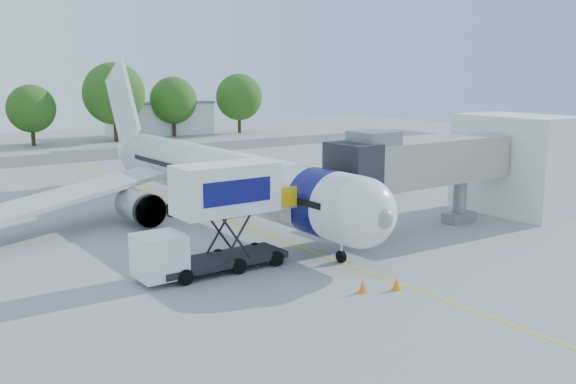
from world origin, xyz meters
TOP-DOWN VIEW (x-y plane):
  - ground at (0.00, 0.00)m, footprint 160.00×160.00m
  - guidance_line at (0.00, 0.00)m, footprint 0.15×70.00m
  - taxiway_strip at (0.00, 42.00)m, footprint 120.00×10.00m
  - aircraft at (0.00, 4.12)m, footprint 34.17×37.73m
  - jet_bridge at (7.99, -7.00)m, footprint 13.90×3.20m
  - terminal_stub at (18.50, -7.00)m, footprint 5.00×8.00m
  - catering_hiloader at (-6.27, -7.00)m, footprint 8.50×2.44m
  - ground_tug at (0.21, -19.27)m, footprint 3.89×2.06m
  - safety_cone_a at (-0.75, -14.39)m, footprint 0.39×0.39m
  - safety_cone_b at (-2.28, -13.74)m, footprint 0.39×0.39m
  - outbuilding_right at (22.00, 62.00)m, footprint 16.40×7.40m
  - tree_d at (1.06, 57.54)m, footprint 6.55×6.55m
  - tree_e at (12.31, 56.07)m, footprint 8.96×8.96m
  - tree_f at (22.54, 58.02)m, footprint 7.30×7.30m
  - tree_g at (33.99, 57.09)m, footprint 7.65×7.65m

SIDE VIEW (x-z plane):
  - ground at x=0.00m, z-range 0.00..0.00m
  - taxiway_strip at x=0.00m, z-range 0.00..0.01m
  - guidance_line at x=0.00m, z-range 0.00..0.01m
  - safety_cone_a at x=-0.75m, z-range -0.01..0.60m
  - safety_cone_b at x=-2.28m, z-range -0.01..0.60m
  - ground_tug at x=0.21m, z-range 0.04..1.58m
  - outbuilding_right at x=22.00m, z-range 0.01..5.31m
  - catering_hiloader at x=-6.27m, z-range 0.01..5.51m
  - aircraft at x=0.00m, z-range -2.73..8.62m
  - terminal_stub at x=18.50m, z-range 0.00..7.00m
  - jet_bridge at x=7.99m, z-range 1.04..7.64m
  - tree_d at x=1.06m, z-range 0.89..9.24m
  - tree_f at x=22.54m, z-range 0.99..10.31m
  - tree_g at x=33.99m, z-range 1.04..10.80m
  - tree_e at x=12.31m, z-range 1.22..12.64m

